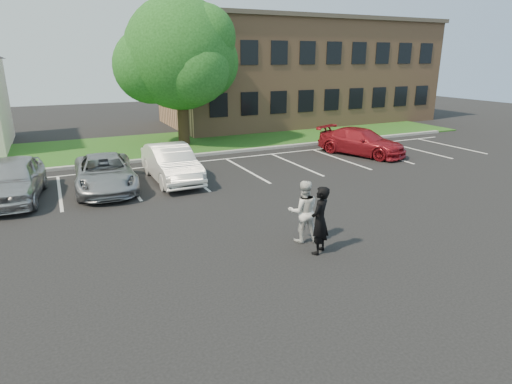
# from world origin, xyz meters

# --- Properties ---
(ground_plane) EXTENTS (90.00, 90.00, 0.00)m
(ground_plane) POSITION_xyz_m (0.00, 0.00, 0.00)
(ground_plane) COLOR black
(ground_plane) RESTS_ON ground
(curb) EXTENTS (40.00, 0.30, 0.15)m
(curb) POSITION_xyz_m (0.00, 12.00, 0.07)
(curb) COLOR gray
(curb) RESTS_ON ground
(grass_strip) EXTENTS (44.00, 8.00, 0.08)m
(grass_strip) POSITION_xyz_m (0.00, 16.00, 0.04)
(grass_strip) COLOR #214B1C
(grass_strip) RESTS_ON ground
(stall_lines) EXTENTS (34.00, 5.36, 0.01)m
(stall_lines) POSITION_xyz_m (1.40, 8.95, 0.01)
(stall_lines) COLOR silver
(stall_lines) RESTS_ON ground
(office_building) EXTENTS (22.40, 10.40, 8.30)m
(office_building) POSITION_xyz_m (14.00, 21.99, 4.16)
(office_building) COLOR #A27655
(office_building) RESTS_ON ground
(tree) EXTENTS (7.80, 7.20, 8.80)m
(tree) POSITION_xyz_m (1.97, 15.63, 5.35)
(tree) COLOR black
(tree) RESTS_ON ground
(man_black_suit) EXTENTS (0.85, 0.79, 1.96)m
(man_black_suit) POSITION_xyz_m (0.85, -1.34, 0.98)
(man_black_suit) COLOR black
(man_black_suit) RESTS_ON ground
(man_white_shirt) EXTENTS (1.09, 0.96, 1.89)m
(man_white_shirt) POSITION_xyz_m (0.87, -0.44, 0.94)
(man_white_shirt) COLOR silver
(man_white_shirt) RESTS_ON ground
(car_silver_west) EXTENTS (2.49, 5.05, 1.65)m
(car_silver_west) POSITION_xyz_m (-7.15, 7.65, 0.83)
(car_silver_west) COLOR #B0B1B6
(car_silver_west) RESTS_ON ground
(car_silver_minivan) EXTENTS (2.64, 5.20, 1.41)m
(car_silver_minivan) POSITION_xyz_m (-3.80, 7.65, 0.70)
(car_silver_minivan) COLOR #9A9CA1
(car_silver_minivan) RESTS_ON ground
(car_white_sedan) EXTENTS (1.75, 4.86, 1.59)m
(car_white_sedan) POSITION_xyz_m (-0.97, 7.73, 0.80)
(car_white_sedan) COLOR white
(car_white_sedan) RESTS_ON ground
(car_red_compact) EXTENTS (3.85, 5.45, 1.47)m
(car_red_compact) POSITION_xyz_m (10.14, 8.44, 0.73)
(car_red_compact) COLOR maroon
(car_red_compact) RESTS_ON ground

